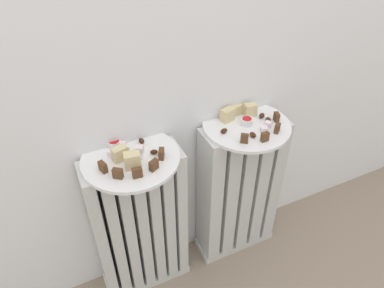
{
  "coord_description": "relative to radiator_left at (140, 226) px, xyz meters",
  "views": [
    {
      "loc": [
        -0.4,
        -0.57,
        1.37
      ],
      "look_at": [
        0.0,
        0.28,
        0.63
      ],
      "focal_mm": 33.39,
      "sensor_mm": 36.0,
      "label": 1
    }
  ],
  "objects": [
    {
      "name": "radiator_left",
      "position": [
        0.0,
        0.0,
        0.0
      ],
      "size": [
        0.34,
        0.13,
        0.64
      ],
      "color": "silver",
      "rests_on": "ground_plane"
    },
    {
      "name": "radiator_right",
      "position": [
        0.42,
        -0.0,
        -0.0
      ],
      "size": [
        0.34,
        0.13,
        0.64
      ],
      "color": "silver",
      "rests_on": "ground_plane"
    },
    {
      "name": "plate_left",
      "position": [
        0.0,
        -0.0,
        0.33
      ],
      "size": [
        0.31,
        0.31,
        0.01
      ],
      "primitive_type": "cylinder",
      "color": "white",
      "rests_on": "radiator_left"
    },
    {
      "name": "plate_right",
      "position": [
        0.42,
        -0.0,
        0.33
      ],
      "size": [
        0.31,
        0.31,
        0.01
      ],
      "primitive_type": "cylinder",
      "color": "white",
      "rests_on": "radiator_right"
    },
    {
      "name": "dark_cake_slice_left_0",
      "position": [
        -0.09,
        -0.03,
        0.35
      ],
      "size": [
        0.02,
        0.03,
        0.03
      ],
      "primitive_type": "cube",
      "rotation": [
        0.0,
        0.0,
        -1.25
      ],
      "color": "#56351E",
      "rests_on": "plate_left"
    },
    {
      "name": "dark_cake_slice_left_1",
      "position": [
        -0.06,
        -0.08,
        0.35
      ],
      "size": [
        0.03,
        0.03,
        0.03
      ],
      "primitive_type": "cube",
      "rotation": [
        0.0,
        0.0,
        -0.67
      ],
      "color": "#56351E",
      "rests_on": "plate_left"
    },
    {
      "name": "dark_cake_slice_left_2",
      "position": [
        -0.01,
        -0.1,
        0.35
      ],
      "size": [
        0.03,
        0.02,
        0.03
      ],
      "primitive_type": "cube",
      "rotation": [
        0.0,
        0.0,
        -0.09
      ],
      "color": "#56351E",
      "rests_on": "plate_left"
    },
    {
      "name": "dark_cake_slice_left_3",
      "position": [
        0.05,
        -0.09,
        0.35
      ],
      "size": [
        0.03,
        0.03,
        0.03
      ],
      "primitive_type": "cube",
      "rotation": [
        0.0,
        0.0,
        0.49
      ],
      "color": "#56351E",
      "rests_on": "plate_left"
    },
    {
      "name": "dark_cake_slice_left_4",
      "position": [
        0.09,
        -0.05,
        0.35
      ],
      "size": [
        0.03,
        0.03,
        0.03
      ],
      "primitive_type": "cube",
      "rotation": [
        0.0,
        0.0,
        1.07
      ],
      "color": "#56351E",
      "rests_on": "plate_left"
    },
    {
      "name": "marble_cake_slice_left_0",
      "position": [
        -0.03,
        -0.0,
        0.36
      ],
      "size": [
        0.05,
        0.04,
        0.05
      ],
      "primitive_type": "cube",
      "rotation": [
        0.0,
        0.0,
        0.24
      ],
      "color": "beige",
      "rests_on": "plate_left"
    },
    {
      "name": "marble_cake_slice_left_1",
      "position": [
        -0.01,
        -0.05,
        0.36
      ],
      "size": [
        0.05,
        0.04,
        0.05
      ],
      "primitive_type": "cube",
      "rotation": [
        0.0,
        0.0,
        -0.18
      ],
      "color": "beige",
      "rests_on": "plate_left"
    },
    {
      "name": "turkish_delight_left_0",
      "position": [
        -0.01,
        0.06,
        0.35
      ],
      "size": [
        0.02,
        0.02,
        0.02
      ],
      "primitive_type": "cube",
      "rotation": [
        0.0,
        0.0,
        1.04
      ],
      "color": "white",
      "rests_on": "plate_left"
    },
    {
      "name": "turkish_delight_left_1",
      "position": [
        -0.05,
        0.03,
        0.35
      ],
      "size": [
        0.03,
        0.03,
        0.02
      ],
      "primitive_type": "cube",
      "rotation": [
        0.0,
        0.0,
        0.52
      ],
      "color": "white",
      "rests_on": "plate_left"
    },
    {
      "name": "turkish_delight_left_2",
      "position": [
        0.03,
        0.01,
        0.35
      ],
      "size": [
        0.03,
        0.03,
        0.02
      ],
      "primitive_type": "cube",
      "rotation": [
        0.0,
        0.0,
        1.02
      ],
      "color": "white",
      "rests_on": "plate_left"
    },
    {
      "name": "turkish_delight_left_3",
      "position": [
        -0.01,
        0.03,
        0.35
      ],
      "size": [
        0.02,
        0.02,
        0.02
      ],
      "primitive_type": "cube",
      "rotation": [
        0.0,
        0.0,
        0.28
      ],
      "color": "white",
      "rests_on": "plate_left"
    },
    {
      "name": "medjool_date_left_0",
      "position": [
        0.07,
        -0.02,
        0.35
      ],
      "size": [
        0.03,
        0.02,
        0.02
      ],
      "primitive_type": "ellipsoid",
      "rotation": [
        0.0,
        0.0,
        2.89
      ],
      "color": "#3D1E0F",
      "rests_on": "plate_left"
    },
    {
      "name": "medjool_date_left_1",
      "position": [
        0.02,
        0.09,
        0.35
      ],
      "size": [
        0.02,
        0.03,
        0.02
      ],
      "primitive_type": "ellipsoid",
      "rotation": [
        0.0,
        0.0,
        1.34
      ],
      "color": "#3D1E0F",
      "rests_on": "plate_left"
    },
    {
      "name": "medjool_date_left_2",
      "position": [
        0.05,
        0.05,
        0.35
      ],
      "size": [
        0.02,
        0.03,
        0.02
      ],
      "primitive_type": "ellipsoid",
      "rotation": [
        0.0,
        0.0,
        1.52
      ],
      "color": "#3D1E0F",
      "rests_on": "plate_left"
    },
    {
      "name": "jam_bowl_left",
      "position": [
        -0.03,
        0.08,
        0.35
      ],
      "size": [
        0.04,
        0.04,
        0.02
      ],
      "color": "white",
      "rests_on": "plate_left"
    },
    {
      "name": "dark_cake_slice_right_0",
      "position": [
        0.36,
        -0.09,
        0.35
      ],
      "size": [
        0.03,
        0.03,
        0.03
      ],
      "primitive_type": "cube",
      "rotation": [
        0.0,
        0.0,
        -0.63
      ],
      "color": "#56351E",
      "rests_on": "plate_right"
    },
    {
      "name": "dark_cake_slice_right_1",
      "position": [
        0.42,
        -0.11,
        0.35
      ],
      "size": [
        0.03,
        0.01,
        0.03
      ],
      "primitive_type": "cube",
      "rotation": [
        0.0,
        0.0,
        0.01
      ],
      "color": "#56351E",
      "rests_on": "plate_right"
    },
    {
      "name": "dark_cake_slice_right_2",
      "position": [
        0.49,
        -0.09,
        0.35
      ],
      "size": [
        0.03,
        0.03,
        0.03
      ],
      "primitive_type": "cube",
      "rotation": [
        0.0,
        0.0,
        0.66
      ],
      "color": "#56351E",
      "rests_on": "plate_right"
    },
    {
      "name": "dark_cake_slice_right_3",
      "position": [
        0.53,
        -0.03,
        0.35
      ],
      "size": [
        0.02,
        0.03,
        0.03
      ],
      "primitive_type": "cube",
      "rotation": [
        0.0,
        0.0,
        1.31
      ],
      "color": "#56351E",
      "rests_on": "plate_right"
    },
    {
      "name": "marble_cake_slice_right_0",
      "position": [
        0.46,
        0.04,
        0.36
      ],
      "size": [
        0.05,
        0.04,
        0.05
      ],
      "primitive_type": "cube",
      "rotation": [
        0.0,
        0.0,
        -0.17
      ],
      "color": "beige",
      "rests_on": "plate_right"
    },
    {
      "name": "marble_cake_slice_right_1",
      "position": [
        0.37,
        0.05,
        0.36
      ],
      "size": [
        0.05,
        0.04,
        0.05
      ],
      "primitive_type": "cube",
      "rotation": [
        0.0,
        0.0,
        0.28
      ],
      "color": "beige",
      "rests_on": "plate_right"
    },
    {
      "name": "marble_cake_slice_right_2",
      "position": [
        0.42,
        0.07,
        0.36
      ],
      "size": [
        0.04,
        0.03,
        0.04
      ],
      "primitive_type": "cube",
      "rotation": [
        0.0,
        0.0,
        0.12
      ],
      "color": "beige",
      "rests_on": "plate_right"
    },
    {
      "name": "turkish_delight_right_0",
      "position": [
        0.48,
        -0.05,
        0.35
      ],
      "size": [
        0.03,
        0.03,
        0.02
      ],
      "primitive_type": "cube",
      "rotation": [
        0.0,
        0.0,
        0.7
      ],
      "color": "white",
      "rests_on": "plate_right"
    },
    {
      "name": "turkish_delight_right_1",
      "position": [
        0.45,
        -0.07,
        0.35
      ],
      "size": [
        0.02,
        0.02,
        0.02
      ],
      "primitive_type": "cube",
      "rotation": [
        0.0,
        0.0,
        1.37
      ],
      "color": "white",
      "rests_on": "plate_right"
    },
    {
      "name": "medjool_date_right_0",
      "position": [
        0.5,
        -0.02,
        0.35
      ],
      "size": [
        0.03,
        0.03,
        0.02
      ],
      "primitive_type": "ellipsoid",
      "rotation": [
        0.0,
        0.0,
        1.14
      ],
      "color": "#3D1E0F",
      "rests_on": "plate_right"
    },
    {
      "name": "medjool_date_right_1",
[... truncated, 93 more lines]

